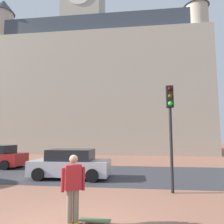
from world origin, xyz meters
TOP-DOWN VIEW (x-y plane):
  - ground_plane at (0.00, 10.00)m, footprint 120.00×120.00m
  - street_asphalt_strip at (0.00, 7.55)m, footprint 120.00×6.73m
  - landmark_building at (-4.24, 25.68)m, footprint 29.61×12.82m
  - person_skater at (0.09, 0.29)m, footprint 0.55×0.40m
  - skateboard at (0.64, 0.44)m, footprint 0.81×0.24m
  - car_silver at (-1.83, 6.07)m, footprint 4.14×2.06m
  - traffic_light_pole at (3.07, 3.64)m, footprint 0.28×0.34m

SIDE VIEW (x-z plane):
  - ground_plane at x=0.00m, z-range 0.00..0.00m
  - street_asphalt_strip at x=0.00m, z-range 0.00..0.00m
  - skateboard at x=0.64m, z-range 0.03..0.14m
  - car_silver at x=-1.83m, z-range -0.04..1.47m
  - person_skater at x=0.09m, z-range 0.10..1.83m
  - traffic_light_pole at x=3.07m, z-range 0.87..5.14m
  - landmark_building at x=-4.24m, z-range -5.97..25.55m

